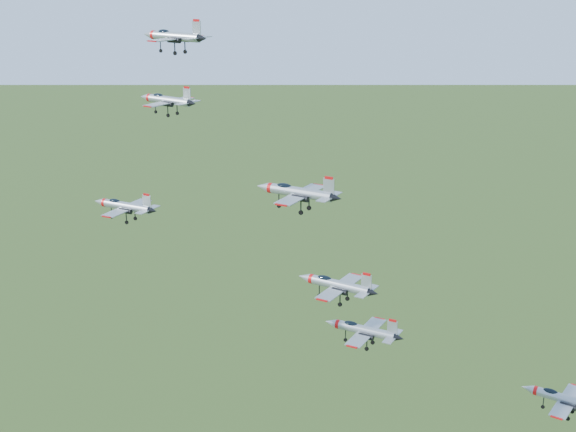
% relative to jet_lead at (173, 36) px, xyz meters
% --- Properties ---
extents(jet_lead, '(13.48, 11.30, 3.61)m').
position_rel_jet_lead_xyz_m(jet_lead, '(0.00, 0.00, 0.00)').
color(jet_lead, '#949A9F').
extents(jet_left_high, '(10.56, 8.86, 2.83)m').
position_rel_jet_lead_xyz_m(jet_left_high, '(8.82, -16.25, -7.05)').
color(jet_left_high, '#949A9F').
extents(jet_right_high, '(10.44, 8.60, 2.79)m').
position_rel_jet_lead_xyz_m(jet_right_high, '(8.31, -27.05, -19.70)').
color(jet_right_high, '#949A9F').
extents(jet_left_low, '(13.84, 11.46, 3.70)m').
position_rel_jet_lead_xyz_m(jet_left_low, '(26.63, -10.99, -19.81)').
color(jet_left_low, '#949A9F').
extents(jet_right_low, '(11.06, 9.21, 2.96)m').
position_rel_jet_lead_xyz_m(jet_right_low, '(38.90, -26.66, -25.90)').
color(jet_right_low, '#949A9F').
extents(jet_trail, '(12.35, 10.20, 3.30)m').
position_rel_jet_lead_xyz_m(jet_trail, '(37.50, -12.01, -38.87)').
color(jet_trail, '#949A9F').
extents(jet_extra, '(11.90, 9.96, 3.18)m').
position_rel_jet_lead_xyz_m(jet_extra, '(65.37, -8.65, -45.00)').
color(jet_extra, '#949A9F').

